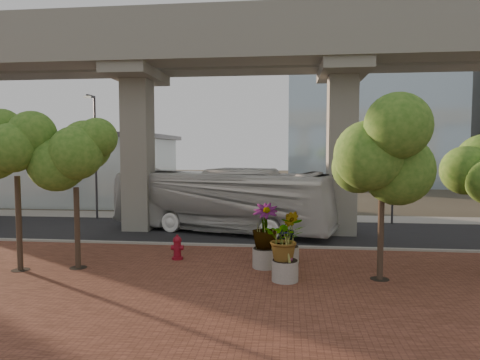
# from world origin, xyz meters

# --- Properties ---
(ground) EXTENTS (160.00, 160.00, 0.00)m
(ground) POSITION_xyz_m (0.00, 0.00, 0.00)
(ground) COLOR #363227
(ground) RESTS_ON ground
(brick_plaza) EXTENTS (70.00, 13.00, 0.06)m
(brick_plaza) POSITION_xyz_m (0.00, -8.00, 0.03)
(brick_plaza) COLOR brown
(brick_plaza) RESTS_ON ground
(asphalt_road) EXTENTS (90.00, 8.00, 0.04)m
(asphalt_road) POSITION_xyz_m (0.00, 2.00, 0.02)
(asphalt_road) COLOR black
(asphalt_road) RESTS_ON ground
(curb_strip) EXTENTS (70.00, 0.25, 0.16)m
(curb_strip) POSITION_xyz_m (0.00, -2.00, 0.08)
(curb_strip) COLOR gray
(curb_strip) RESTS_ON ground
(far_sidewalk) EXTENTS (90.00, 3.00, 0.06)m
(far_sidewalk) POSITION_xyz_m (0.00, 7.50, 0.03)
(far_sidewalk) COLOR gray
(far_sidewalk) RESTS_ON ground
(transit_viaduct) EXTENTS (72.00, 5.60, 12.40)m
(transit_viaduct) POSITION_xyz_m (0.00, 2.00, 7.29)
(transit_viaduct) COLOR gray
(transit_viaduct) RESTS_ON ground
(station_pavilion) EXTENTS (23.00, 13.00, 6.30)m
(station_pavilion) POSITION_xyz_m (-20.00, 16.00, 3.22)
(station_pavilion) COLOR silver
(station_pavilion) RESTS_ON ground
(transit_bus) EXTENTS (13.71, 6.81, 3.73)m
(transit_bus) POSITION_xyz_m (-0.96, 1.94, 1.86)
(transit_bus) COLOR silver
(transit_bus) RESTS_ON ground
(fire_hydrant) EXTENTS (0.54, 0.49, 1.08)m
(fire_hydrant) POSITION_xyz_m (-1.84, -4.80, 0.58)
(fire_hydrant) COLOR maroon
(fire_hydrant) RESTS_ON ground
(planter_front) EXTENTS (2.16, 2.16, 2.38)m
(planter_front) POSITION_xyz_m (2.88, -7.40, 1.51)
(planter_front) COLOR #A39B93
(planter_front) RESTS_ON ground
(planter_right) EXTENTS (2.46, 2.46, 2.62)m
(planter_right) POSITION_xyz_m (2.05, -5.69, 1.65)
(planter_right) COLOR #9F9A8F
(planter_right) RESTS_ON ground
(planter_left) EXTENTS (2.03, 2.03, 2.23)m
(planter_left) POSITION_xyz_m (3.00, -4.88, 1.42)
(planter_left) COLOR gray
(planter_left) RESTS_ON ground
(street_tree_far_west) EXTENTS (3.44, 3.44, 6.35)m
(street_tree_far_west) POSITION_xyz_m (-7.64, -7.16, 4.82)
(street_tree_far_west) COLOR #49362A
(street_tree_far_west) RESTS_ON ground
(street_tree_near_west) EXTENTS (3.78, 3.78, 6.13)m
(street_tree_near_west) POSITION_xyz_m (-5.50, -6.59, 4.44)
(street_tree_near_west) COLOR #49362A
(street_tree_near_west) RESTS_ON ground
(street_tree_near_east) EXTENTS (4.41, 4.41, 6.61)m
(street_tree_near_east) POSITION_xyz_m (6.38, -6.81, 4.64)
(street_tree_near_east) COLOR #49362A
(street_tree_near_east) RESTS_ON ground
(streetlamp_west) EXTENTS (0.42, 1.24, 8.52)m
(streetlamp_west) POSITION_xyz_m (-10.36, 5.52, 4.97)
(streetlamp_west) COLOR #302F34
(streetlamp_west) RESTS_ON ground
(streetlamp_east) EXTENTS (0.38, 1.12, 7.76)m
(streetlamp_east) POSITION_xyz_m (9.76, 5.68, 4.53)
(streetlamp_east) COLOR #2C2C31
(streetlamp_east) RESTS_ON ground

